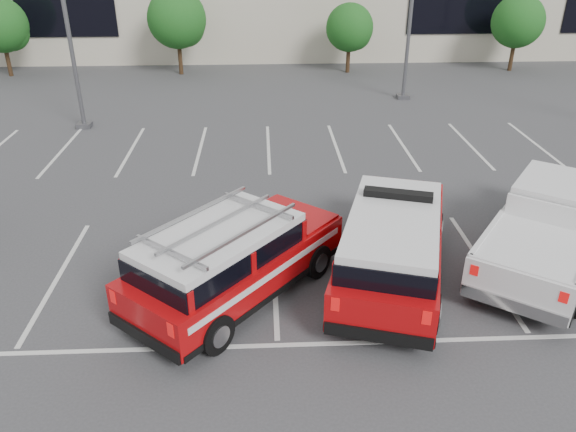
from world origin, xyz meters
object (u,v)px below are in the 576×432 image
at_px(ladder_suv, 234,265).
at_px(tree_left, 3,27).
at_px(light_pole_left, 63,1).
at_px(tree_right, 519,23).
at_px(fire_chief_suv, 392,247).
at_px(tree_mid_left, 179,21).
at_px(tree_mid_right, 351,29).
at_px(white_pickup, 549,231).

bearing_deg(ladder_suv, tree_left, 161.66).
relative_size(tree_left, light_pole_left, 0.43).
height_order(tree_right, fire_chief_suv, tree_right).
height_order(tree_mid_left, fire_chief_suv, tree_mid_left).
height_order(tree_left, ladder_suv, tree_left).
height_order(tree_mid_right, light_pole_left, light_pole_left).
bearing_deg(fire_chief_suv, tree_left, 145.31).
bearing_deg(tree_left, tree_right, 0.00).
height_order(light_pole_left, fire_chief_suv, light_pole_left).
xyz_separation_m(tree_left, tree_mid_left, (10.00, 0.00, 0.27)).
bearing_deg(light_pole_left, tree_mid_left, 72.90).
relative_size(tree_left, tree_right, 1.00).
bearing_deg(tree_mid_left, fire_chief_suv, -70.94).
relative_size(tree_left, tree_mid_right, 1.11).
bearing_deg(tree_mid_right, tree_right, 0.00).
xyz_separation_m(tree_mid_right, ladder_suv, (-6.04, -23.08, -1.63)).
distance_m(tree_right, ladder_suv, 28.17).
xyz_separation_m(tree_mid_right, tree_right, (10.00, 0.00, 0.27)).
bearing_deg(tree_mid_right, ladder_suv, -104.67).
xyz_separation_m(tree_mid_left, fire_chief_suv, (7.77, -22.48, -2.16)).
bearing_deg(tree_mid_left, tree_left, -180.00).
relative_size(tree_mid_left, white_pickup, 0.73).
xyz_separation_m(fire_chief_suv, ladder_suv, (-3.81, -0.60, -0.01)).
distance_m(tree_mid_left, white_pickup, 24.94).
bearing_deg(tree_left, white_pickup, -44.66).
relative_size(tree_mid_right, ladder_suv, 0.71).
bearing_deg(tree_right, white_pickup, -110.20).
relative_size(tree_left, fire_chief_suv, 0.68).
relative_size(light_pole_left, ladder_suv, 1.82).
bearing_deg(fire_chief_suv, tree_mid_left, 126.05).
height_order(tree_mid_left, white_pickup, tree_mid_left).
xyz_separation_m(white_pickup, ladder_suv, (-8.04, -1.34, 0.06)).
xyz_separation_m(tree_mid_left, light_pole_left, (-3.09, -10.05, 2.14)).
height_order(white_pickup, ladder_suv, ladder_suv).
height_order(light_pole_left, ladder_suv, light_pole_left).
bearing_deg(ladder_suv, fire_chief_suv, 49.45).
relative_size(fire_chief_suv, white_pickup, 0.97).
distance_m(tree_mid_left, tree_right, 20.00).
relative_size(light_pole_left, white_pickup, 1.54).
distance_m(tree_left, light_pole_left, 12.43).
distance_m(tree_left, tree_mid_left, 10.00).
bearing_deg(white_pickup, tree_left, 171.91).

